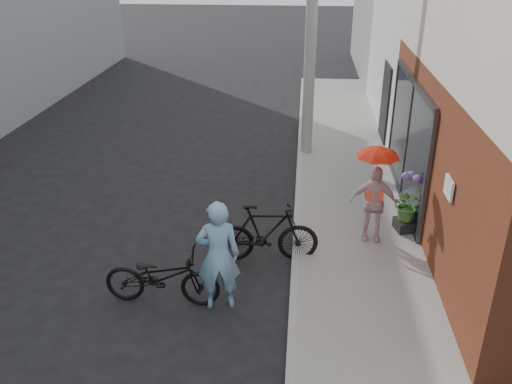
# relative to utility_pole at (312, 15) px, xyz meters

# --- Properties ---
(ground) EXTENTS (80.00, 80.00, 0.00)m
(ground) POSITION_rel_utility_pole_xyz_m (-1.10, -6.00, -3.50)
(ground) COLOR black
(ground) RESTS_ON ground
(sidewalk) EXTENTS (2.20, 24.00, 0.12)m
(sidewalk) POSITION_rel_utility_pole_xyz_m (1.00, -4.00, -3.44)
(sidewalk) COLOR gray
(sidewalk) RESTS_ON ground
(curb) EXTENTS (0.12, 24.00, 0.12)m
(curb) POSITION_rel_utility_pole_xyz_m (-0.16, -4.00, -3.44)
(curb) COLOR #9E9E99
(curb) RESTS_ON ground
(utility_pole) EXTENTS (0.28, 0.28, 7.00)m
(utility_pole) POSITION_rel_utility_pole_xyz_m (0.00, 0.00, 0.00)
(utility_pole) COLOR #9E9E99
(utility_pole) RESTS_ON ground
(officer) EXTENTS (0.71, 0.53, 1.79)m
(officer) POSITION_rel_utility_pole_xyz_m (-1.29, -6.49, -2.61)
(officer) COLOR #76A9D1
(officer) RESTS_ON ground
(bike_left) EXTENTS (1.80, 0.65, 0.94)m
(bike_left) POSITION_rel_utility_pole_xyz_m (-2.17, -6.49, -3.03)
(bike_left) COLOR black
(bike_left) RESTS_ON ground
(bike_right) EXTENTS (1.85, 0.68, 1.09)m
(bike_right) POSITION_rel_utility_pole_xyz_m (-0.68, -5.15, -2.96)
(bike_right) COLOR black
(bike_right) RESTS_ON ground
(kimono_woman) EXTENTS (0.87, 0.45, 1.43)m
(kimono_woman) POSITION_rel_utility_pole_xyz_m (1.19, -4.42, -2.66)
(kimono_woman) COLOR beige
(kimono_woman) RESTS_ON sidewalk
(parasol) EXTENTS (0.73, 0.73, 0.64)m
(parasol) POSITION_rel_utility_pole_xyz_m (1.19, -4.42, -1.63)
(parasol) COLOR #F5381C
(parasol) RESTS_ON kimono_woman
(planter) EXTENTS (0.47, 0.47, 0.20)m
(planter) POSITION_rel_utility_pole_xyz_m (1.90, -4.03, -3.28)
(planter) COLOR black
(planter) RESTS_ON sidewalk
(potted_plant) EXTENTS (0.56, 0.49, 0.63)m
(potted_plant) POSITION_rel_utility_pole_xyz_m (1.90, -4.03, -2.86)
(potted_plant) COLOR #3F742E
(potted_plant) RESTS_ON planter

